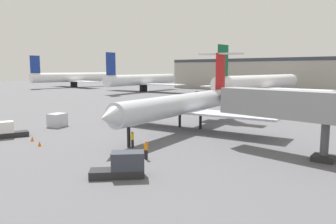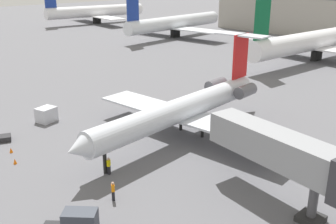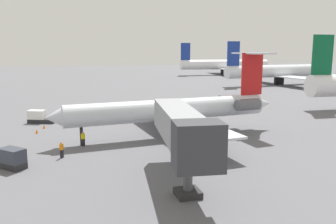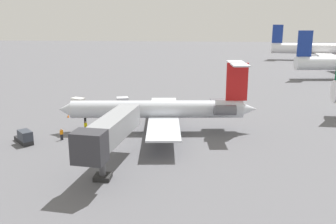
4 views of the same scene
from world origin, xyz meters
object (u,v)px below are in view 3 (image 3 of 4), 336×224
object	(u,v)px
baggage_tug_lead	(39,117)
traffic_cone_near	(44,126)
baggage_tug_trailing	(10,159)
ground_crew_marshaller	(62,150)
jet_bridge	(183,130)
traffic_cone_mid	(37,131)
cargo_container_uld	(92,112)
ground_crew_loader	(83,139)
regional_jet	(177,109)
parked_airliner_west_mid	(279,71)
parked_airliner_west_end	(224,65)

from	to	relation	value
baggage_tug_lead	traffic_cone_near	bearing A→B (deg)	11.61
baggage_tug_lead	baggage_tug_trailing	distance (m)	20.89
ground_crew_marshaller	jet_bridge	bearing A→B (deg)	40.95
baggage_tug_trailing	traffic_cone_mid	xyz separation A→B (m)	(-13.82, 1.48, -0.56)
cargo_container_uld	traffic_cone_mid	size ratio (longest dim) A/B	4.81
ground_crew_loader	traffic_cone_near	xyz separation A→B (m)	(-10.89, -4.69, -0.58)
ground_crew_marshaller	baggage_tug_lead	distance (m)	19.29
regional_jet	baggage_tug_lead	size ratio (longest dim) A/B	7.10
ground_crew_marshaller	parked_airliner_west_mid	world-z (taller)	parked_airliner_west_mid
jet_bridge	ground_crew_marshaller	xyz separation A→B (m)	(-10.71, -9.29, -3.77)
jet_bridge	parked_airliner_west_end	xyz separation A→B (m)	(-113.05, 57.70, -0.30)
baggage_tug_lead	cargo_container_uld	distance (m)	8.14
regional_jet	parked_airliner_west_end	xyz separation A→B (m)	(-97.04, 52.91, 0.78)
ground_crew_loader	parked_airliner_west_mid	bearing A→B (deg)	131.27
parked_airliner_west_mid	baggage_tug_lead	bearing A→B (deg)	-59.78
ground_crew_loader	traffic_cone_near	bearing A→B (deg)	-156.69
baggage_tug_lead	traffic_cone_mid	bearing A→B (deg)	0.64
parked_airliner_west_end	parked_airliner_west_mid	xyz separation A→B (m)	(43.84, -2.42, -0.16)
baggage_tug_trailing	traffic_cone_mid	bearing A→B (deg)	173.89
baggage_tug_trailing	cargo_container_uld	distance (m)	24.40
ground_crew_loader	traffic_cone_mid	size ratio (longest dim) A/B	3.07
baggage_tug_lead	baggage_tug_trailing	bearing A→B (deg)	-3.85
baggage_tug_lead	cargo_container_uld	xyz separation A→B (m)	(-1.68, 7.97, 0.08)
baggage_tug_trailing	parked_airliner_west_mid	size ratio (longest dim) A/B	0.10
jet_bridge	traffic_cone_near	size ratio (longest dim) A/B	26.53
regional_jet	jet_bridge	distance (m)	16.74
traffic_cone_near	baggage_tug_trailing	bearing A→B (deg)	-7.78
parked_airliner_west_mid	parked_airliner_west_end	bearing A→B (deg)	176.85
ground_crew_marshaller	traffic_cone_mid	world-z (taller)	ground_crew_marshaller
ground_crew_marshaller	baggage_tug_lead	xyz separation A→B (m)	(-19.02, -3.20, -0.02)
parked_airliner_west_end	parked_airliner_west_mid	world-z (taller)	parked_airliner_west_end
jet_bridge	traffic_cone_mid	xyz separation A→B (m)	(-22.69, -12.41, -4.35)
parked_airliner_west_end	jet_bridge	bearing A→B (deg)	-27.04
traffic_cone_mid	ground_crew_marshaller	bearing A→B (deg)	14.59
regional_jet	traffic_cone_near	distance (m)	19.23
traffic_cone_mid	parked_airliner_west_end	xyz separation A→B (m)	(-90.35, 70.11, 4.05)
baggage_tug_trailing	ground_crew_loader	bearing A→B (deg)	129.49
baggage_tug_trailing	parked_airliner_west_mid	distance (m)	91.84
ground_crew_marshaller	traffic_cone_mid	xyz separation A→B (m)	(-11.99, -3.12, -0.58)
traffic_cone_near	regional_jet	bearing A→B (deg)	59.94
baggage_tug_trailing	baggage_tug_lead	bearing A→B (deg)	176.15
jet_bridge	ground_crew_marshaller	size ratio (longest dim) A/B	8.63
parked_airliner_west_end	ground_crew_marshaller	bearing A→B (deg)	-33.21
regional_jet	baggage_tug_trailing	distance (m)	20.17
ground_crew_loader	cargo_container_uld	size ratio (longest dim) A/B	0.64
baggage_tug_lead	jet_bridge	bearing A→B (deg)	22.79
cargo_container_uld	traffic_cone_mid	world-z (taller)	cargo_container_uld
cargo_container_uld	traffic_cone_near	distance (m)	9.26
ground_crew_marshaller	baggage_tug_trailing	world-z (taller)	baggage_tug_trailing
baggage_tug_trailing	cargo_container_uld	size ratio (longest dim) A/B	1.46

